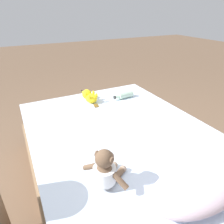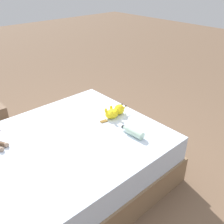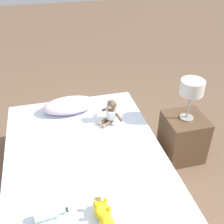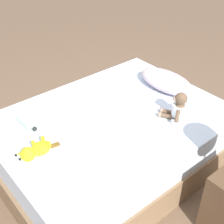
% 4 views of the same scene
% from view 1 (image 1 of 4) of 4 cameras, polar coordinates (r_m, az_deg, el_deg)
% --- Properties ---
extents(ground_plane, '(16.00, 16.00, 0.00)m').
position_cam_1_polar(ground_plane, '(1.89, 2.92, -18.74)').
color(ground_plane, brown).
extents(bed, '(1.39, 1.87, 0.50)m').
position_cam_1_polar(bed, '(1.72, 3.12, -13.01)').
color(bed, '#846647').
rests_on(bed, ground_plane).
extents(pillow, '(0.57, 0.30, 0.14)m').
position_cam_1_polar(pillow, '(1.15, 23.11, -18.62)').
color(pillow, silver).
rests_on(pillow, bed).
extents(plush_monkey, '(0.25, 0.26, 0.24)m').
position_cam_1_polar(plush_monkey, '(1.11, -1.79, -16.19)').
color(plush_monkey, brown).
rests_on(plush_monkey, bed).
extents(plush_yellow_creature, '(0.12, 0.33, 0.10)m').
position_cam_1_polar(plush_yellow_creature, '(2.09, -6.40, 4.43)').
color(plush_yellow_creature, yellow).
rests_on(plush_yellow_creature, bed).
extents(glass_bottle, '(0.23, 0.08, 0.07)m').
position_cam_1_polar(glass_bottle, '(2.15, 3.68, 4.79)').
color(glass_bottle, '#B2D1B7').
rests_on(glass_bottle, bed).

